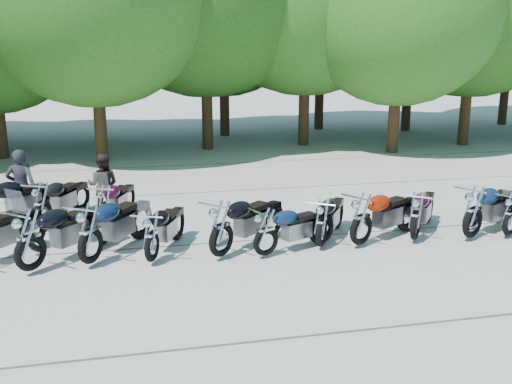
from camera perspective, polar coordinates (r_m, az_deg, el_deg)
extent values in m
plane|color=#A09B91|center=(11.94, 1.55, -6.87)|extent=(90.00, 90.00, 0.00)
cylinder|color=#3A2614|center=(22.18, -14.70, 7.78)|extent=(0.44, 0.44, 3.93)
cylinder|color=#3A2614|center=(24.21, -4.70, 8.94)|extent=(0.44, 0.44, 4.13)
cylinder|color=#3A2614|center=(25.19, 4.61, 9.10)|extent=(0.44, 0.44, 4.09)
cylinder|color=#3A2614|center=(24.05, 13.06, 7.97)|extent=(0.44, 0.44, 3.62)
cylinder|color=#3A2614|center=(26.62, 19.39, 8.50)|extent=(0.44, 0.44, 3.98)
cylinder|color=#3A2614|center=(27.37, -14.71, 8.39)|extent=(0.44, 0.44, 3.42)
sphere|color=#286319|center=(27.27, -15.23, 16.33)|extent=(7.56, 7.56, 7.56)
cylinder|color=#3A2614|center=(27.75, -3.03, 9.06)|extent=(0.44, 0.44, 3.56)
sphere|color=#286319|center=(27.67, -3.14, 17.23)|extent=(7.88, 7.88, 7.88)
cylinder|color=#3A2614|center=(29.89, 6.06, 9.56)|extent=(0.44, 0.44, 3.76)
sphere|color=#286319|center=(29.84, 6.28, 17.55)|extent=(8.31, 8.31, 8.31)
cylinder|color=#3A2614|center=(30.14, 14.21, 9.13)|extent=(0.44, 0.44, 3.63)
sphere|color=#357721|center=(30.07, 14.70, 16.77)|extent=(8.02, 8.02, 8.02)
cylinder|color=#3A2614|center=(33.93, 22.69, 9.63)|extent=(0.44, 0.44, 4.37)
imported|color=black|center=(15.30, -21.46, 0.46)|extent=(0.70, 0.50, 1.82)
imported|color=black|center=(15.35, -14.35, 0.64)|extent=(0.91, 0.78, 1.61)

